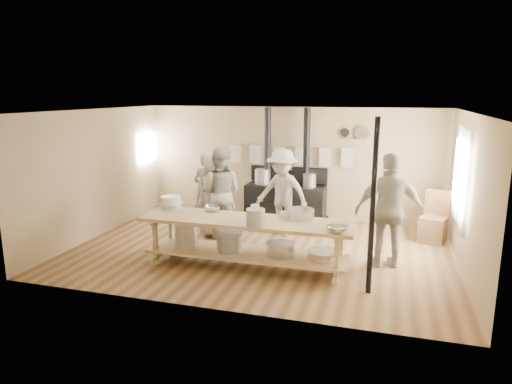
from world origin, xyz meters
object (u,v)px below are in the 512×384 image
Objects in this scene: prep_table at (246,238)px; chair at (433,227)px; cook_far_left at (208,192)px; cook_center at (214,195)px; stove at (285,199)px; cook_by_window at (282,193)px; cook_left at (220,193)px; cook_right at (389,211)px; roasting_pan at (291,215)px.

chair reaches higher than prep_table.
cook_far_left is 0.41m from cook_center.
prep_table is 2.10× the size of cook_far_left.
chair is (3.16, -0.66, -0.22)m from stove.
cook_center is at bearing -151.34° from chair.
cook_by_window reaches higher than chair.
stove is at bearing -126.33° from cook_left.
cook_right is 5.11× the size of roasting_pan.
cook_by_window is (0.17, -1.06, 0.38)m from stove.
chair is at bearing 36.74° from prep_table.
cook_right reaches higher than chair.
prep_table is (-0.00, -3.02, -0.00)m from stove.
cook_left reaches higher than chair.
stove is 1.91m from cook_left.
prep_table is 2.32m from cook_far_left.
cook_left reaches higher than cook_center.
cook_by_window reaches higher than cook_center.
cook_left is 1.04× the size of cook_by_window.
prep_table is at bearing 120.97° from cook_left.
cook_far_left is at bearing -63.59° from cook_center.
prep_table is at bearing -90.04° from stove.
stove reaches higher than prep_table.
roasting_pan is (-1.60, -0.40, -0.09)m from cook_right.
cook_center is 2.19m from roasting_pan.
chair is (4.32, 0.87, -0.56)m from cook_center.
cook_center is at bearing -23.66° from cook_left.
cook_by_window is (-2.13, 1.22, -0.07)m from cook_right.
cook_by_window reaches higher than cook_far_left.
cook_left reaches higher than roasting_pan.
cook_right is 2.46m from cook_by_window.
cook_by_window is at bearing -160.03° from cook_left.
cook_right is (2.30, 0.73, 0.46)m from prep_table.
chair is (0.87, 1.63, -0.67)m from cook_right.
roasting_pan is (2.13, -1.47, 0.04)m from cook_far_left.
stove is at bearing -174.39° from chair.
cook_far_left is 4.48× the size of roasting_pan.
cook_left is 0.96× the size of cook_right.
cook_far_left is at bearing 145.34° from roasting_pan.
cook_far_left is 1.60m from cook_by_window.
chair is at bearing 20.69° from cook_by_window.
stove reaches higher than cook_right.
cook_center is at bearing 147.84° from roasting_pan.
prep_table is 1.84× the size of cook_right.
cook_left is 0.18m from cook_center.
cook_center is at bearing -147.74° from cook_by_window.
roasting_pan is (1.86, -1.17, 0.03)m from cook_center.
cook_left is (-1.00, 1.44, 0.42)m from prep_table.
cook_by_window is 4.72× the size of roasting_pan.
stove is at bearing 104.61° from roasting_pan.
cook_far_left is 1.67× the size of chair.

